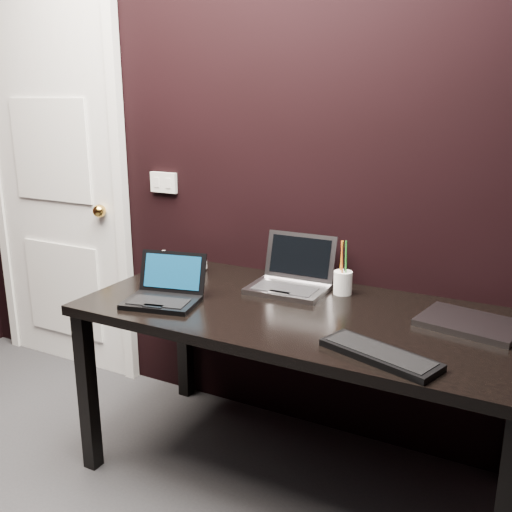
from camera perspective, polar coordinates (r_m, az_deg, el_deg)
The scene contains 11 objects.
wall_back at distance 2.56m, azimuth 2.13°, elevation 10.46°, with size 4.00×4.00×0.00m, color black.
door at distance 3.38m, azimuth -19.29°, elevation 6.49°, with size 0.99×0.10×2.14m.
wall_switch at distance 2.90m, azimuth -9.22°, elevation 7.27°, with size 0.15×0.02×0.10m.
desk at distance 2.24m, azimuth 4.45°, elevation -7.21°, with size 1.70×0.80×0.74m.
netbook at distance 2.30m, azimuth -9.14°, elevation -3.68°, with size 0.33×0.31×0.18m.
silver_laptop at distance 2.42m, azimuth 3.50°, elevation -2.40°, with size 0.32×0.29×0.22m.
ext_keyboard at distance 1.85m, azimuth 12.28°, elevation -9.58°, with size 0.41×0.25×0.02m.
closed_laptop at distance 2.18m, azimuth 20.57°, elevation -6.32°, with size 0.37×0.30×0.02m.
desk_phone at distance 2.67m, azimuth -7.49°, elevation -0.84°, with size 0.23×0.20×0.11m.
mobile_phone at distance 2.57m, azimuth -10.10°, elevation -1.68°, with size 0.06×0.06×0.10m.
pen_cup at distance 2.39m, azimuth 8.68°, elevation -2.54°, with size 0.09×0.09×0.23m.
Camera 1 is at (1.11, -0.50, 1.53)m, focal length 40.00 mm.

